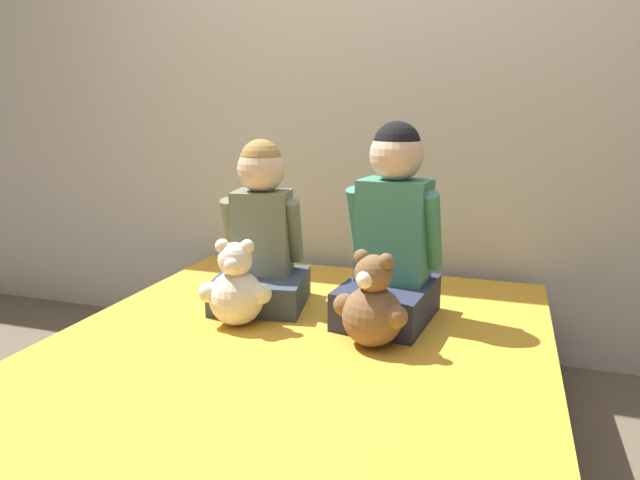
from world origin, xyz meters
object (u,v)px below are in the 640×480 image
(child_on_left, at_px, (262,235))
(child_on_right, at_px, (392,236))
(teddy_bear_held_by_right_child, at_px, (372,307))
(teddy_bear_held_by_left_child, at_px, (236,289))
(bed, at_px, (287,411))

(child_on_left, bearing_deg, child_on_right, -9.55)
(child_on_left, relative_size, teddy_bear_held_by_right_child, 2.03)
(child_on_right, xyz_separation_m, teddy_bear_held_by_left_child, (-0.48, -0.24, -0.17))
(child_on_left, height_order, teddy_bear_held_by_left_child, child_on_left)
(bed, height_order, child_on_left, child_on_left)
(child_on_left, bearing_deg, teddy_bear_held_by_right_child, -38.79)
(child_on_left, xyz_separation_m, teddy_bear_held_by_right_child, (0.48, -0.26, -0.13))
(bed, xyz_separation_m, teddy_bear_held_by_left_child, (-0.25, 0.18, 0.31))
(teddy_bear_held_by_left_child, xyz_separation_m, teddy_bear_held_by_right_child, (0.48, -0.03, 0.00))
(child_on_left, xyz_separation_m, teddy_bear_held_by_left_child, (0.01, -0.23, -0.14))
(teddy_bear_held_by_right_child, bearing_deg, bed, -130.39)
(bed, height_order, teddy_bear_held_by_right_child, teddy_bear_held_by_right_child)
(child_on_left, height_order, child_on_right, child_on_right)
(teddy_bear_held_by_right_child, bearing_deg, child_on_left, 168.47)
(teddy_bear_held_by_left_child, bearing_deg, teddy_bear_held_by_right_child, -16.56)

